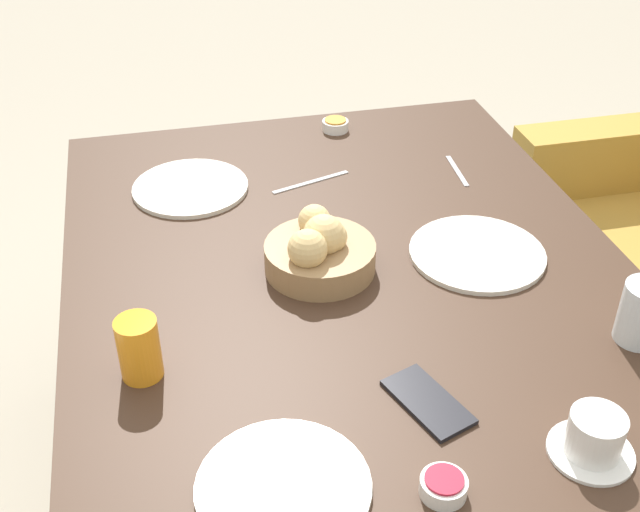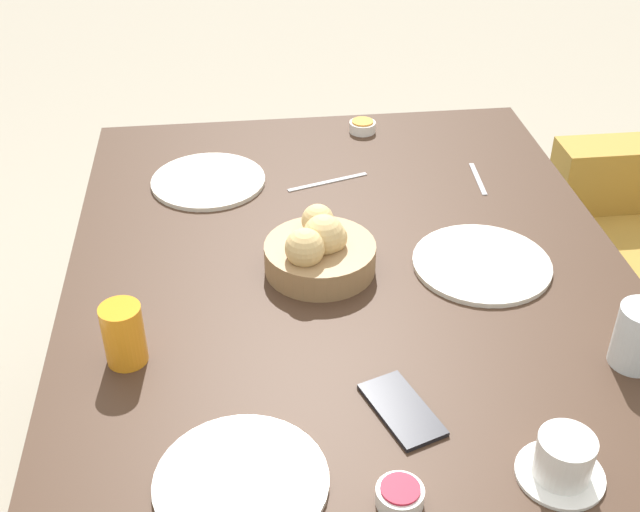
% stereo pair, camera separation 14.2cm
% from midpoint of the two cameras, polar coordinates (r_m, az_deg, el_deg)
% --- Properties ---
extents(dining_table, '(1.49, 1.08, 0.75)m').
position_cam_midpoint_polar(dining_table, '(1.54, 5.03, -4.76)').
color(dining_table, '#3D281C').
rests_on(dining_table, ground_plane).
extents(bread_basket, '(0.21, 0.21, 0.12)m').
position_cam_midpoint_polar(bread_basket, '(1.51, 2.64, 0.36)').
color(bread_basket, '#99754C').
rests_on(bread_basket, dining_table).
extents(plate_near_left, '(0.26, 0.26, 0.01)m').
position_cam_midpoint_polar(plate_near_left, '(1.82, -5.75, 5.28)').
color(plate_near_left, silver).
rests_on(plate_near_left, dining_table).
extents(plate_near_right, '(0.25, 0.25, 0.01)m').
position_cam_midpoint_polar(plate_near_right, '(1.15, -2.01, -15.89)').
color(plate_near_right, silver).
rests_on(plate_near_right, dining_table).
extents(plate_far_center, '(0.27, 0.27, 0.01)m').
position_cam_midpoint_polar(plate_far_center, '(1.58, 13.95, -0.61)').
color(plate_far_center, silver).
rests_on(plate_far_center, dining_table).
extents(juice_glass, '(0.07, 0.07, 0.11)m').
position_cam_midpoint_polar(juice_glass, '(1.32, -10.83, -5.61)').
color(juice_glass, orange).
rests_on(juice_glass, dining_table).
extents(water_tumbler, '(0.08, 0.08, 0.11)m').
position_cam_midpoint_polar(water_tumbler, '(1.42, 24.44, -5.33)').
color(water_tumbler, silver).
rests_on(water_tumbler, dining_table).
extents(coffee_cup, '(0.13, 0.13, 0.07)m').
position_cam_midpoint_polar(coffee_cup, '(1.21, 20.26, -13.58)').
color(coffee_cup, white).
rests_on(coffee_cup, dining_table).
extents(jam_bowl_berry, '(0.07, 0.07, 0.03)m').
position_cam_midpoint_polar(jam_bowl_berry, '(1.14, 9.41, -16.60)').
color(jam_bowl_berry, white).
rests_on(jam_bowl_berry, dining_table).
extents(jam_bowl_honey, '(0.07, 0.07, 0.03)m').
position_cam_midpoint_polar(jam_bowl_honey, '(2.05, 5.04, 9.12)').
color(jam_bowl_honey, white).
rests_on(jam_bowl_honey, dining_table).
extents(fork_silver, '(0.07, 0.19, 0.00)m').
position_cam_midpoint_polar(fork_silver, '(1.82, 2.82, 5.22)').
color(fork_silver, '#B7B7BC').
rests_on(fork_silver, dining_table).
extents(spoon_coffee, '(0.15, 0.02, 0.00)m').
position_cam_midpoint_polar(spoon_coffee, '(1.88, 13.31, 5.30)').
color(spoon_coffee, '#B7B7BC').
rests_on(spoon_coffee, dining_table).
extents(cell_phone, '(0.17, 0.12, 0.01)m').
position_cam_midpoint_polar(cell_phone, '(1.26, 9.11, -10.86)').
color(cell_phone, black).
rests_on(cell_phone, dining_table).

